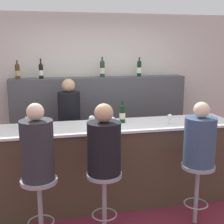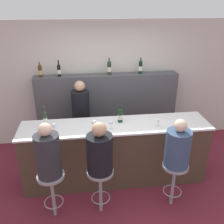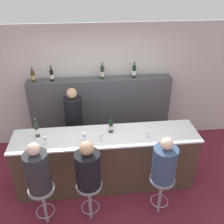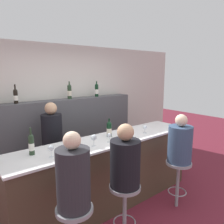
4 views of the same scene
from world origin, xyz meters
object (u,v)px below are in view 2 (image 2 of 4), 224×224
wine_glass_3 (158,121)px  wine_glass_1 (94,123)px  wine_bottle_counter_1 (120,115)px  wine_bottle_backbar_1 (59,70)px  bar_stool_left (52,184)px  wine_glass_2 (111,123)px  bar_stool_middle (100,180)px  bar_stool_right (174,174)px  wine_bottle_backbar_0 (40,71)px  bartender (82,123)px  guest_seated_left (48,154)px  wine_bottle_counter_0 (45,118)px  guest_seated_right (178,147)px  wine_bottle_backbar_2 (109,68)px  guest_seated_middle (100,152)px  wine_bottle_backbar_3 (140,67)px  wine_glass_0 (54,126)px

wine_glass_3 → wine_glass_1: bearing=180.0°
wine_bottle_counter_1 → wine_bottle_backbar_1: wine_bottle_backbar_1 is taller
bar_stool_left → wine_bottle_backbar_1: bearing=88.1°
wine_glass_2 → bar_stool_left: wine_glass_2 is taller
bar_stool_middle → bar_stool_right: size_ratio=1.00×
bar_stool_right → wine_bottle_backbar_0: bearing=136.2°
wine_glass_2 → wine_glass_3: wine_glass_2 is taller
wine_glass_1 → bartender: size_ratio=0.10×
guest_seated_left → bartender: (0.45, 1.51, -0.33)m
wine_bottle_counter_0 → wine_bottle_counter_1: bearing=0.0°
wine_glass_2 → guest_seated_right: guest_seated_right is taller
bar_stool_middle → wine_bottle_backbar_2: bearing=79.6°
wine_bottle_backbar_0 → guest_seated_left: bearing=-81.7°
wine_bottle_backbar_1 → guest_seated_right: wine_bottle_backbar_1 is taller
guest_seated_left → bartender: size_ratio=0.50×
wine_glass_3 → wine_bottle_backbar_1: bearing=139.0°
guest_seated_middle → wine_bottle_backbar_3: bearing=63.3°
wine_bottle_counter_0 → wine_bottle_backbar_2: 1.73m
bar_stool_left → guest_seated_middle: (0.69, -0.00, 0.48)m
wine_glass_0 → bar_stool_left: (-0.04, -0.60, -0.61)m
wine_glass_1 → wine_glass_2: size_ratio=1.22×
guest_seated_middle → bartender: bartender is taller
wine_bottle_backbar_2 → wine_glass_3: wine_bottle_backbar_2 is taller
guest_seated_middle → wine_bottle_backbar_2: bearing=79.6°
wine_bottle_backbar_1 → guest_seated_middle: bearing=-72.7°
wine_bottle_backbar_3 → bar_stool_middle: (-1.00, -2.00, -1.12)m
wine_bottle_counter_0 → wine_glass_2: bearing=-12.3°
wine_bottle_backbar_0 → wine_glass_2: bearing=-49.1°
bartender → bar_stool_right: bearing=-48.4°
wine_bottle_backbar_0 → bar_stool_left: size_ratio=0.40×
wine_glass_2 → bartender: size_ratio=0.08×
bar_stool_middle → wine_bottle_counter_1: bearing=63.5°
wine_bottle_backbar_1 → wine_bottle_backbar_3: bearing=-0.0°
bar_stool_left → bar_stool_middle: (0.69, 0.00, 0.00)m
wine_bottle_counter_1 → guest_seated_right: (0.69, -0.82, -0.15)m
wine_bottle_counter_0 → bar_stool_left: size_ratio=0.46×
wine_glass_1 → guest_seated_right: 1.29m
wine_glass_0 → guest_seated_right: guest_seated_right is taller
wine_bottle_counter_0 → wine_bottle_backbar_1: size_ratio=1.07×
wine_bottle_backbar_0 → wine_glass_1: wine_bottle_backbar_0 is taller
wine_bottle_backbar_3 → wine_glass_2: 1.68m
wine_bottle_counter_1 → wine_glass_3: 0.62m
wine_glass_1 → bartender: 1.04m
bar_stool_left → guest_seated_left: bearing=0.0°
wine_bottle_backbar_3 → bar_stool_left: size_ratio=0.44×
wine_bottle_backbar_2 → wine_glass_0: size_ratio=2.25×
wine_glass_0 → wine_bottle_counter_0: bearing=124.3°
wine_bottle_counter_0 → bartender: bearing=50.5°
wine_glass_0 → bar_stool_right: wine_glass_0 is taller
wine_bottle_backbar_0 → guest_seated_right: (2.08, -2.00, -0.64)m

